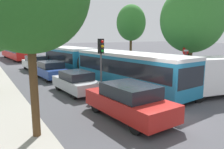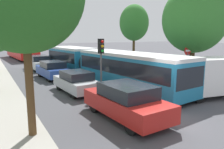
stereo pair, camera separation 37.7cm
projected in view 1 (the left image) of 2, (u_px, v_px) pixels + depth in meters
name	position (u px, v px, depth m)	size (l,w,h in m)	color
ground_plane	(160.00, 116.00, 9.88)	(200.00, 200.00, 0.00)	#47474C
articulated_bus	(99.00, 63.00, 17.34)	(4.07, 16.81, 2.47)	teal
city_bus_rear	(17.00, 50.00, 33.85)	(3.32, 11.77, 2.50)	red
queued_car_red	(129.00, 101.00, 9.47)	(2.11, 4.51, 1.54)	#B21E19
queued_car_silver	(76.00, 82.00, 13.80)	(1.88, 4.03, 1.37)	#B7BABF
queued_car_blue	(51.00, 70.00, 18.38)	(2.00, 4.29, 1.46)	#284799
queued_car_white	(36.00, 63.00, 22.95)	(2.10, 4.49, 1.53)	white
white_van	(215.00, 75.00, 13.09)	(5.29, 2.94, 2.31)	white
traffic_light	(101.00, 54.00, 13.38)	(0.35, 0.38, 3.40)	#56595E
no_entry_sign	(185.00, 58.00, 16.74)	(0.70, 0.08, 2.82)	#56595E
direction_sign_post	(187.00, 49.00, 17.50)	(0.34, 1.38, 3.60)	#56595E
tree_right_near	(193.00, 21.00, 17.24)	(4.99, 4.99, 7.50)	#51381E
tree_right_mid	(131.00, 24.00, 24.63)	(3.29, 3.29, 7.04)	#51381E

